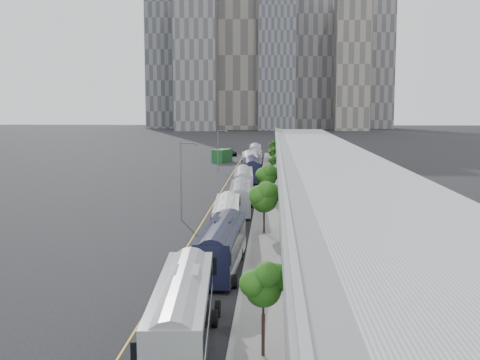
# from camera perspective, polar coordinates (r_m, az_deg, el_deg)

# --- Properties ---
(sidewalk) EXTENTS (10.00, 170.00, 0.12)m
(sidewalk) POSITION_cam_1_polar(r_m,az_deg,el_deg) (81.12, 5.04, -2.04)
(sidewalk) COLOR gray
(sidewalk) RESTS_ON ground
(lane_line) EXTENTS (0.12, 160.00, 0.02)m
(lane_line) POSITION_cam_1_polar(r_m,az_deg,el_deg) (81.46, -2.37, -2.02)
(lane_line) COLOR gold
(lane_line) RESTS_ON ground
(depot) EXTENTS (12.45, 160.40, 7.20)m
(depot) POSITION_cam_1_polar(r_m,az_deg,el_deg) (80.88, 7.90, 0.37)
(depot) COLOR gray
(depot) RESTS_ON ground
(skyline) EXTENTS (145.00, 64.00, 120.00)m
(skyline) POSITION_cam_1_polar(r_m,az_deg,el_deg) (351.45, 1.71, 13.18)
(skyline) COLOR slate
(skyline) RESTS_ON ground
(bus_0) EXTENTS (3.65, 13.57, 3.92)m
(bus_0) POSITION_cam_1_polar(r_m,az_deg,el_deg) (32.34, -5.44, -13.05)
(bus_0) COLOR #9798A0
(bus_0) RESTS_ON ground
(bus_1) EXTENTS (3.07, 12.98, 3.77)m
(bus_1) POSITION_cam_1_polar(r_m,az_deg,el_deg) (47.17, -1.68, -6.67)
(bus_1) COLOR black
(bus_1) RESTS_ON ground
(bus_2) EXTENTS (3.03, 12.14, 3.52)m
(bus_2) POSITION_cam_1_polar(r_m,az_deg,el_deg) (60.20, -1.25, -3.79)
(bus_2) COLOR white
(bus_2) RESTS_ON ground
(bus_3) EXTENTS (2.95, 12.26, 3.56)m
(bus_3) POSITION_cam_1_polar(r_m,az_deg,el_deg) (72.73, 0.05, -1.91)
(bus_3) COLOR gray
(bus_3) RESTS_ON ground
(bus_4) EXTENTS (3.24, 13.11, 3.80)m
(bus_4) POSITION_cam_1_polar(r_m,az_deg,el_deg) (87.02, 0.34, -0.37)
(bus_4) COLOR #979AA0
(bus_4) RESTS_ON ground
(bus_5) EXTENTS (3.49, 13.79, 3.99)m
(bus_5) POSITION_cam_1_polar(r_m,az_deg,el_deg) (103.40, 1.08, 0.84)
(bus_5) COLOR black
(bus_5) RESTS_ON ground
(bus_6) EXTENTS (3.58, 13.85, 4.01)m
(bus_6) POSITION_cam_1_polar(r_m,az_deg,el_deg) (115.27, 0.91, 1.47)
(bus_6) COLOR silver
(bus_6) RESTS_ON ground
(bus_7) EXTENTS (2.70, 12.03, 3.51)m
(bus_7) POSITION_cam_1_polar(r_m,az_deg,el_deg) (127.67, 1.48, 1.91)
(bus_7) COLOR gray
(bus_7) RESTS_ON ground
(bus_8) EXTENTS (3.10, 13.24, 3.85)m
(bus_8) POSITION_cam_1_polar(r_m,az_deg,el_deg) (143.50, 1.45, 2.52)
(bus_8) COLOR #999BA2
(bus_8) RESTS_ON ground
(tree_0) EXTENTS (1.86, 1.86, 4.81)m
(tree_0) POSITION_cam_1_polar(r_m,az_deg,el_deg) (30.63, 2.23, -9.86)
(tree_0) COLOR black
(tree_0) RESTS_ON ground
(tree_1) EXTENTS (2.73, 2.73, 5.35)m
(tree_1) POSITION_cam_1_polar(r_m,az_deg,el_deg) (59.91, 2.30, -1.43)
(tree_1) COLOR black
(tree_1) RESTS_ON ground
(tree_2) EXTENTS (2.76, 2.76, 4.86)m
(tree_2) POSITION_cam_1_polar(r_m,az_deg,el_deg) (82.41, 2.54, 0.52)
(tree_2) COLOR black
(tree_2) RESTS_ON ground
(tree_3) EXTENTS (1.03, 1.03, 3.83)m
(tree_3) POSITION_cam_1_polar(r_m,az_deg,el_deg) (104.01, 3.15, 1.69)
(tree_3) COLOR black
(tree_3) RESTS_ON ground
(tree_4) EXTENTS (1.39, 1.39, 3.71)m
(tree_4) POSITION_cam_1_polar(r_m,az_deg,el_deg) (128.94, 3.09, 2.61)
(tree_4) COLOR black
(tree_4) RESTS_ON ground
(tree_5) EXTENTS (1.38, 1.38, 3.69)m
(tree_5) POSITION_cam_1_polar(r_m,az_deg,el_deg) (155.19, 3.11, 3.34)
(tree_5) COLOR black
(tree_5) RESTS_ON ground
(street_lamp_near) EXTENTS (2.04, 0.22, 8.80)m
(street_lamp_near) POSITION_cam_1_polar(r_m,az_deg,el_deg) (67.36, -5.46, 0.43)
(street_lamp_near) COLOR #59595E
(street_lamp_near) RESTS_ON ground
(street_lamp_far) EXTENTS (2.04, 0.22, 8.14)m
(street_lamp_far) POSITION_cam_1_polar(r_m,az_deg,el_deg) (119.60, -2.02, 3.13)
(street_lamp_far) COLOR #59595E
(street_lamp_far) RESTS_ON ground
(shipping_container) EXTENTS (4.49, 6.45, 2.98)m
(shipping_container) POSITION_cam_1_polar(r_m,az_deg,el_deg) (138.87, -1.70, 2.32)
(shipping_container) COLOR #15451E
(shipping_container) RESTS_ON ground
(suv) EXTENTS (4.31, 6.29, 1.60)m
(suv) POSITION_cam_1_polar(r_m,az_deg,el_deg) (156.94, -0.95, 2.60)
(suv) COLOR black
(suv) RESTS_ON ground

